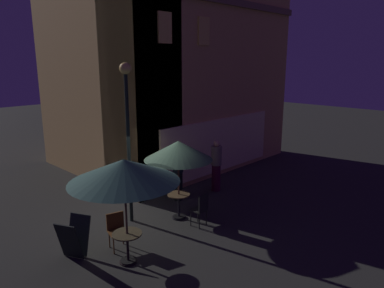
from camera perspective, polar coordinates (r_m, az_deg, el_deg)
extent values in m
plane|color=#2B2B27|center=(10.33, -8.71, -12.69)|extent=(60.00, 60.00, 0.00)
cube|color=tan|center=(14.60, 2.68, 10.41)|extent=(8.88, 1.96, 7.53)
cube|color=tan|center=(14.24, -14.45, 9.93)|extent=(1.96, 6.88, 7.53)
cube|color=brown|center=(14.08, 6.25, 21.93)|extent=(8.88, 0.12, 0.25)
cube|color=#E9C659|center=(11.61, -4.42, 18.25)|extent=(0.55, 0.06, 0.95)
cube|color=#E9C659|center=(12.88, 1.91, 17.79)|extent=(0.55, 0.06, 0.95)
cube|color=beige|center=(13.97, 4.51, -0.19)|extent=(6.22, 0.08, 2.10)
cylinder|color=black|center=(9.86, -10.19, -0.97)|extent=(0.10, 0.10, 4.22)
sphere|color=#FDCF65|center=(9.56, -10.74, 11.93)|extent=(0.31, 0.31, 0.31)
cube|color=#1F2824|center=(9.05, -17.85, -13.74)|extent=(0.50, 0.62, 0.94)
cube|color=black|center=(8.80, -19.26, -14.67)|extent=(0.50, 0.62, 0.94)
cylinder|color=black|center=(10.59, -2.13, -11.77)|extent=(0.40, 0.40, 0.03)
cylinder|color=black|center=(10.45, -2.14, -10.07)|extent=(0.06, 0.06, 0.72)
cylinder|color=brown|center=(10.31, -2.16, -8.16)|extent=(0.65, 0.65, 0.03)
cylinder|color=black|center=(8.65, -10.26, -18.20)|extent=(0.40, 0.40, 0.03)
cylinder|color=black|center=(8.48, -10.35, -16.27)|extent=(0.06, 0.06, 0.70)
cylinder|color=#453A25|center=(8.31, -10.46, -14.09)|extent=(0.67, 0.67, 0.03)
cylinder|color=black|center=(10.58, -2.13, -11.70)|extent=(0.36, 0.36, 0.06)
cylinder|color=#533229|center=(10.17, -2.18, -6.04)|extent=(0.05, 0.05, 2.27)
cone|color=#2E4835|center=(9.90, -2.23, -1.03)|extent=(1.94, 1.94, 0.54)
cylinder|color=black|center=(8.64, -10.26, -18.11)|extent=(0.36, 0.36, 0.06)
cylinder|color=#463029|center=(8.10, -10.61, -11.00)|extent=(0.05, 0.05, 2.41)
cone|color=#254841|center=(7.74, -10.92, -4.24)|extent=(2.42, 2.42, 0.51)
cylinder|color=black|center=(10.04, -0.20, -11.92)|extent=(0.03, 0.03, 0.45)
cylinder|color=black|center=(10.25, 0.95, -11.36)|extent=(0.03, 0.03, 0.45)
cylinder|color=black|center=(9.86, 1.19, -12.42)|extent=(0.03, 0.03, 0.45)
cylinder|color=black|center=(10.07, 2.33, -11.83)|extent=(0.03, 0.03, 0.45)
cube|color=black|center=(9.95, 1.07, -10.61)|extent=(0.41, 0.41, 0.04)
cube|color=black|center=(9.75, 1.87, -9.48)|extent=(0.39, 0.06, 0.48)
cylinder|color=#5B3315|center=(9.02, -10.36, -15.35)|extent=(0.03, 0.03, 0.43)
cylinder|color=#5B3315|center=(8.93, -12.54, -15.77)|extent=(0.03, 0.03, 0.43)
cylinder|color=#5B3315|center=(9.31, -11.10, -14.41)|extent=(0.03, 0.03, 0.43)
cylinder|color=#5B3315|center=(9.22, -13.21, -14.80)|extent=(0.03, 0.03, 0.43)
cube|color=#5B3315|center=(9.01, -11.87, -13.78)|extent=(0.54, 0.54, 0.04)
cube|color=#5B3315|center=(9.08, -12.34, -11.99)|extent=(0.43, 0.16, 0.42)
cylinder|color=#450F28|center=(12.55, 3.91, -5.45)|extent=(0.31, 0.31, 0.95)
cylinder|color=#706158|center=(12.31, 3.97, -1.87)|extent=(0.37, 0.37, 0.67)
sphere|color=tan|center=(12.21, 4.01, 0.09)|extent=(0.22, 0.22, 0.22)
cylinder|color=black|center=(11.72, -2.26, -6.78)|extent=(0.30, 0.30, 0.96)
cylinder|color=black|center=(11.47, -2.30, -3.04)|extent=(0.35, 0.35, 0.63)
sphere|color=#966850|center=(11.36, -2.32, -1.02)|extent=(0.22, 0.22, 0.22)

